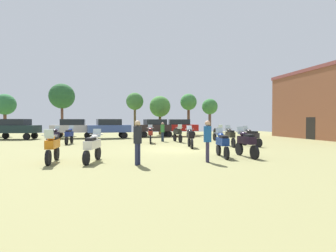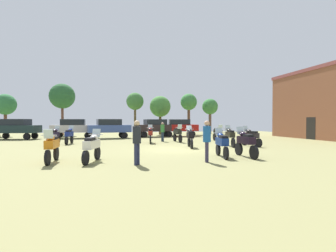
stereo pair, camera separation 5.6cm
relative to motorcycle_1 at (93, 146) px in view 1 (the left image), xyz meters
The scene contains 27 objects.
ground_plane 6.36m from the motorcycle_1, 40.85° to the left, with size 44.00×52.00×0.02m.
motorcycle_1 is the anchor object (origin of this frame).
motorcycle_2 9.66m from the motorcycle_1, 111.55° to the left, with size 0.73×2.18×1.44m.
motorcycle_3 10.28m from the motorcycle_1, 29.86° to the left, with size 0.68×2.15×1.50m.
motorcycle_4 1.70m from the motorcycle_1, behind, with size 0.62×2.09×1.46m.
motorcycle_5 9.77m from the motorcycle_1, 67.12° to the left, with size 0.64×2.25×1.50m.
motorcycle_6 9.83m from the motorcycle_1, 104.84° to the left, with size 0.62×2.18×1.45m.
motorcycle_7 13.90m from the motorcycle_1, 44.25° to the left, with size 0.62×2.16×1.51m.
motorcycle_8 6.14m from the motorcycle_1, ahead, with size 0.66×2.06×1.44m.
motorcycle_9 11.55m from the motorcycle_1, 57.21° to the left, with size 0.62×2.18×1.51m.
motorcycle_10 11.57m from the motorcycle_1, 25.36° to the left, with size 0.69×2.07×1.44m.
motorcycle_11 7.32m from the motorcycle_1, ahead, with size 0.62×2.17×1.50m.
motorcycle_12 7.78m from the motorcycle_1, 40.03° to the left, with size 0.69×2.20×1.49m.
car_1 15.55m from the motorcycle_1, 88.56° to the left, with size 4.56×2.57×2.00m.
car_2 16.89m from the motorcycle_1, 101.25° to the left, with size 4.37×1.98×2.00m.
car_3 18.26m from the motorcycle_1, 118.04° to the left, with size 4.58×2.64×2.00m.
car_4 18.20m from the motorcycle_1, 72.35° to the left, with size 4.53×2.46×2.00m.
car_5 19.43m from the motorcycle_1, 64.36° to the left, with size 4.46×2.21×2.00m.
person_1 11.58m from the motorcycle_1, 64.01° to the left, with size 0.45×0.45×1.70m.
person_2 5.01m from the motorcycle_1, 11.81° to the right, with size 0.42×0.42×1.81m.
person_3 2.18m from the motorcycle_1, 30.73° to the right, with size 0.48×0.48×1.82m.
tree_1 24.22m from the motorcycle_1, 103.60° to the left, with size 3.19×3.19×6.59m.
tree_2 23.00m from the motorcycle_1, 80.85° to the left, with size 2.29×2.29×5.57m.
tree_3 25.43m from the motorcycle_1, 118.03° to the left, with size 2.49×2.49×5.05m.
tree_4 26.76m from the motorcycle_1, 57.76° to the left, with size 2.22×2.22×4.97m.
tree_5 23.24m from the motorcycle_1, 72.52° to the left, with size 2.79×2.79×5.15m.
tree_6 24.98m from the motorcycle_1, 63.70° to the left, with size 2.26×2.26×5.57m.
Camera 1 is at (-3.86, -15.59, 1.80)m, focal length 27.15 mm.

